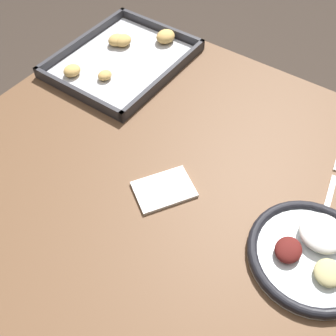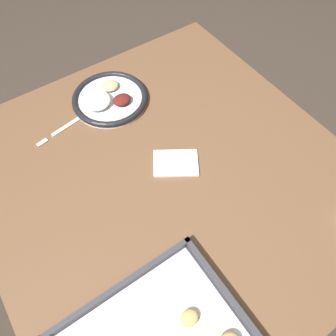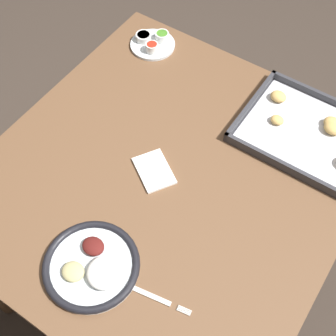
{
  "view_description": "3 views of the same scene",
  "coord_description": "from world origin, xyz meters",
  "views": [
    {
      "loc": [
        -0.44,
        -0.31,
        1.45
      ],
      "look_at": [
        -0.0,
        0.0,
        0.77
      ],
      "focal_mm": 42.0,
      "sensor_mm": 36.0,
      "label": 1
    },
    {
      "loc": [
        0.27,
        0.4,
        1.52
      ],
      "look_at": [
        -0.0,
        0.0,
        0.77
      ],
      "focal_mm": 35.0,
      "sensor_mm": 36.0,
      "label": 2
    },
    {
      "loc": [
        0.4,
        -0.6,
        1.86
      ],
      "look_at": [
        -0.0,
        0.0,
        0.77
      ],
      "focal_mm": 50.0,
      "sensor_mm": 36.0,
      "label": 3
    }
  ],
  "objects": [
    {
      "name": "saucer_plate",
      "position": [
        -0.34,
        0.41,
        0.76
      ],
      "size": [
        0.15,
        0.15,
        0.04
      ],
      "color": "silver",
      "rests_on": "dining_table"
    },
    {
      "name": "fork",
      "position": [
        0.16,
        -0.32,
        0.75
      ],
      "size": [
        0.19,
        0.05,
        0.0
      ],
      "rotation": [
        0.0,
        0.0,
        0.18
      ],
      "color": "silver",
      "rests_on": "dining_table"
    },
    {
      "name": "dinner_plate",
      "position": [
        -0.0,
        -0.34,
        0.76
      ],
      "size": [
        0.25,
        0.25,
        0.04
      ],
      "color": "silver",
      "rests_on": "dining_table"
    },
    {
      "name": "dining_table",
      "position": [
        0.0,
        0.0,
        0.64
      ],
      "size": [
        0.99,
        1.06,
        0.74
      ],
      "color": "brown",
      "rests_on": "ground_plane"
    },
    {
      "name": "baking_tray",
      "position": [
        0.27,
        0.35,
        0.76
      ],
      "size": [
        0.39,
        0.32,
        0.04
      ],
      "color": "#333338",
      "rests_on": "dining_table"
    },
    {
      "name": "ground_plane",
      "position": [
        0.0,
        0.0,
        0.0
      ],
      "size": [
        8.0,
        8.0,
        0.0
      ],
      "primitive_type": "plane",
      "color": "#382D26"
    },
    {
      "name": "napkin",
      "position": [
        -0.04,
        -0.02,
        0.75
      ],
      "size": [
        0.15,
        0.14,
        0.01
      ],
      "color": "white",
      "rests_on": "dining_table"
    }
  ]
}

